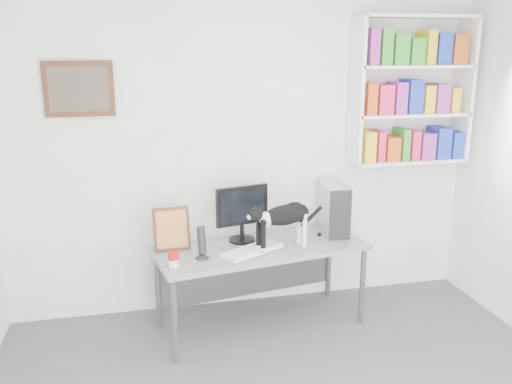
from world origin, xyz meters
TOP-DOWN VIEW (x-y plane):
  - room at (0.00, 0.00)m, footprint 4.01×4.01m
  - bookshelf at (1.40, 1.85)m, footprint 1.03×0.28m
  - wall_art at (-1.30, 1.97)m, footprint 0.52×0.04m
  - desk at (0.02, 1.52)m, footprint 1.73×0.90m
  - monitor at (-0.11, 1.67)m, footprint 0.48×0.31m
  - keyboard at (-0.08, 1.40)m, footprint 0.53×0.41m
  - pc_tower at (0.69, 1.72)m, footprint 0.23×0.44m
  - speaker at (-0.47, 1.37)m, footprint 0.14×0.14m
  - leaning_print at (-0.67, 1.61)m, footprint 0.29×0.13m
  - soup_can at (-0.69, 1.26)m, footprint 0.08×0.08m
  - cat at (0.17, 1.42)m, footprint 0.62×0.33m

SIDE VIEW (x-z plane):
  - desk at x=0.02m, z-range 0.00..0.69m
  - keyboard at x=-0.08m, z-range 0.69..0.72m
  - soup_can at x=-0.69m, z-range 0.69..0.80m
  - speaker at x=-0.47m, z-range 0.69..0.94m
  - leaning_print at x=-0.67m, z-range 0.69..1.03m
  - cat at x=0.17m, z-range 0.69..1.06m
  - pc_tower at x=0.69m, z-range 0.69..1.11m
  - monitor at x=-0.11m, z-range 0.69..1.16m
  - room at x=0.00m, z-range 0.00..2.70m
  - bookshelf at x=1.40m, z-range 1.23..2.47m
  - wall_art at x=-1.30m, z-range 1.69..2.11m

